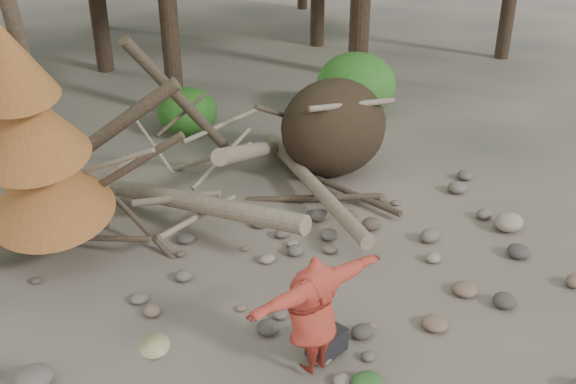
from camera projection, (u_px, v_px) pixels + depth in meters
ground at (341, 326)px, 8.81m from camera, size 120.00×120.00×0.00m
deadfall_pile at (310, 136)px, 12.57m from camera, size 8.55×5.24×3.30m
dead_conifer at (34, 144)px, 9.15m from camera, size 2.06×2.16×4.35m
bush_mid at (188, 111)px, 15.00m from camera, size 1.40×1.40×1.12m
bush_right at (356, 85)px, 16.09m from camera, size 2.00×2.00×1.60m
frisbee_thrower at (313, 314)px, 7.60m from camera, size 3.27×1.19×1.66m
backpack at (327, 346)px, 8.19m from camera, size 0.55×0.44×0.32m
cloth_orange at (328, 338)px, 8.49m from camera, size 0.31×0.25×0.11m
boulder_mid_right at (509, 222)px, 11.09m from camera, size 0.51×0.46×0.31m
boulder_mid_left at (34, 378)px, 7.70m from camera, size 0.46×0.42×0.28m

